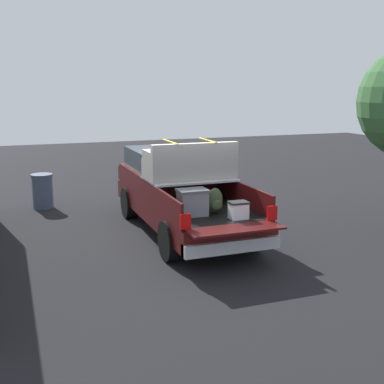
% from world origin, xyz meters
% --- Properties ---
extents(ground_plane, '(40.00, 40.00, 0.00)m').
position_xyz_m(ground_plane, '(0.00, 0.00, 0.00)').
color(ground_plane, black).
extents(pickup_truck, '(6.05, 2.06, 2.23)m').
position_xyz_m(pickup_truck, '(0.36, 0.00, 0.96)').
color(pickup_truck, '#470F0F').
rests_on(pickup_truck, ground_plane).
extents(trash_can, '(0.60, 0.60, 0.98)m').
position_xyz_m(trash_can, '(3.64, 2.93, 0.50)').
color(trash_can, '#3F4C66').
rests_on(trash_can, ground_plane).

